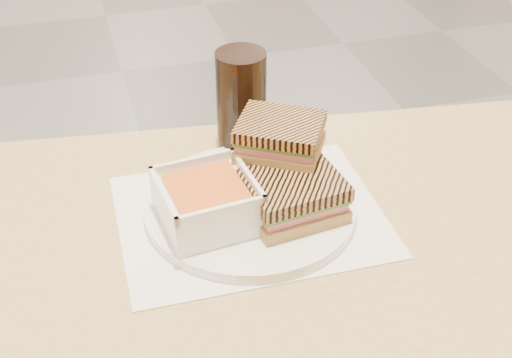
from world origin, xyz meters
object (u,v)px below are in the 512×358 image
object	(u,v)px
plate	(250,207)
cola_glass	(241,102)
main_table	(230,333)
soup_bowl	(207,203)
panini_lower	(293,196)

from	to	relation	value
plate	cola_glass	xyz separation A→B (m)	(0.03, 0.16, 0.07)
main_table	soup_bowl	bearing A→B (deg)	94.18
main_table	plate	xyz separation A→B (m)	(0.06, 0.10, 0.12)
panini_lower	cola_glass	world-z (taller)	cola_glass
panini_lower	plate	bearing A→B (deg)	142.84
main_table	cola_glass	distance (m)	0.34
panini_lower	main_table	bearing A→B (deg)	-147.77
soup_bowl	panini_lower	xyz separation A→B (m)	(0.11, -0.02, -0.00)
plate	cola_glass	size ratio (longest dim) A/B	1.79
panini_lower	cola_glass	size ratio (longest dim) A/B	0.84
panini_lower	soup_bowl	bearing A→B (deg)	172.05
soup_bowl	panini_lower	size ratio (longest dim) A/B	0.97
cola_glass	plate	bearing A→B (deg)	-101.19
main_table	plate	distance (m)	0.17
plate	panini_lower	distance (m)	0.07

